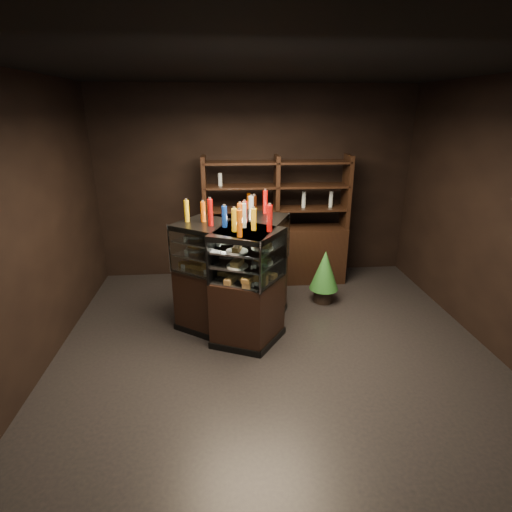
{
  "coord_description": "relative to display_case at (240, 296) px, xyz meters",
  "views": [
    {
      "loc": [
        -0.56,
        -3.85,
        2.65
      ],
      "look_at": [
        -0.18,
        0.45,
        1.04
      ],
      "focal_mm": 28.0,
      "sensor_mm": 36.0,
      "label": 1
    }
  ],
  "objects": [
    {
      "name": "bottles_top",
      "position": [
        -0.0,
        0.0,
        1.05
      ],
      "size": [
        0.98,
        1.01,
        0.3
      ],
      "color": "#0F38B2",
      "rests_on": "display_case"
    },
    {
      "name": "display_case",
      "position": [
        0.0,
        0.0,
        0.0
      ],
      "size": [
        1.53,
        1.42,
        1.39
      ],
      "rotation": [
        0.0,
        0.0,
        0.28
      ],
      "color": "black",
      "rests_on": "ground"
    },
    {
      "name": "room_shell",
      "position": [
        0.36,
        -0.6,
        1.47
      ],
      "size": [
        5.02,
        5.02,
        3.01
      ],
      "color": "black",
      "rests_on": "ground"
    },
    {
      "name": "food_display",
      "position": [
        0.0,
        -0.01,
        0.55
      ],
      "size": [
        1.14,
        1.15,
        0.43
      ],
      "color": "#BB8B43",
      "rests_on": "display_case"
    },
    {
      "name": "ground",
      "position": [
        0.36,
        -0.6,
        -0.47
      ],
      "size": [
        5.0,
        5.0,
        0.0
      ],
      "primitive_type": "plane",
      "color": "black",
      "rests_on": "ground"
    },
    {
      "name": "potted_conifer",
      "position": [
        1.24,
        0.67,
        0.04
      ],
      "size": [
        0.41,
        0.41,
        0.88
      ],
      "rotation": [
        0.0,
        0.0,
        0.07
      ],
      "color": "black",
      "rests_on": "ground"
    },
    {
      "name": "back_shelving",
      "position": [
        0.64,
        1.45,
        0.15
      ],
      "size": [
        2.22,
        0.45,
        2.0
      ],
      "rotation": [
        0.0,
        0.0,
        -0.02
      ],
      "color": "black",
      "rests_on": "ground"
    }
  ]
}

